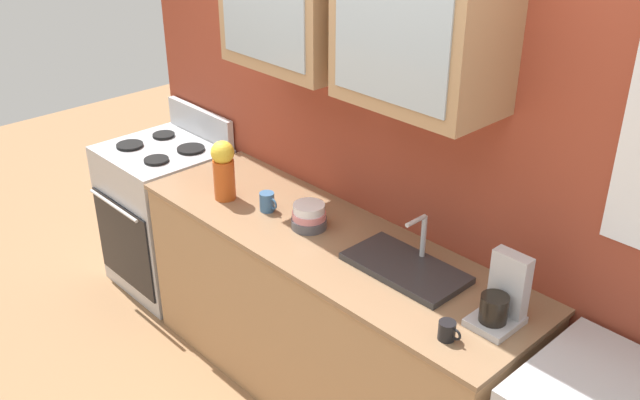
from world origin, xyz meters
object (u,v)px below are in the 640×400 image
sink_faucet (406,267)px  bowl_stack (309,216)px  vase (224,169)px  cup_near_bowls (267,202)px  stove_range (168,215)px  coffee_maker (502,298)px  cup_near_sink (447,331)px

sink_faucet → bowl_stack: (-0.57, -0.05, 0.04)m
vase → cup_near_bowls: size_ratio=2.83×
bowl_stack → stove_range: bearing=-179.7°
coffee_maker → stove_range: bearing=-179.0°
bowl_stack → vase: (-0.53, -0.11, 0.11)m
sink_faucet → cup_near_bowls: (-0.84, -0.09, 0.03)m
cup_near_sink → coffee_maker: size_ratio=0.34×
bowl_stack → cup_near_sink: bearing=-11.4°
cup_near_sink → coffee_maker: coffee_maker is taller
vase → cup_near_bowls: vase is taller
stove_range → bowl_stack: 1.42m
bowl_stack → sink_faucet: bearing=4.7°
bowl_stack → cup_near_bowls: bowl_stack is taller
sink_faucet → vase: vase is taller
stove_range → bowl_stack: stove_range is taller
stove_range → sink_faucet: sink_faucet is taller
cup_near_sink → coffee_maker: (0.07, 0.24, 0.07)m
bowl_stack → vase: size_ratio=0.55×
bowl_stack → vase: 0.55m
sink_faucet → bowl_stack: sink_faucet is taller
vase → coffee_maker: (1.59, 0.15, -0.06)m
stove_range → coffee_maker: (2.39, 0.04, 0.57)m
stove_range → cup_near_bowls: 1.17m
stove_range → vase: bearing=-7.4°
bowl_stack → coffee_maker: coffee_maker is taller
vase → coffee_maker: bearing=5.3°
cup_near_sink → cup_near_bowls: bearing=172.7°
sink_faucet → coffee_maker: bearing=-1.2°
vase → cup_near_sink: vase is taller
sink_faucet → cup_near_bowls: bearing=-174.2°
stove_range → vase: size_ratio=3.48×
bowl_stack → vase: vase is taller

